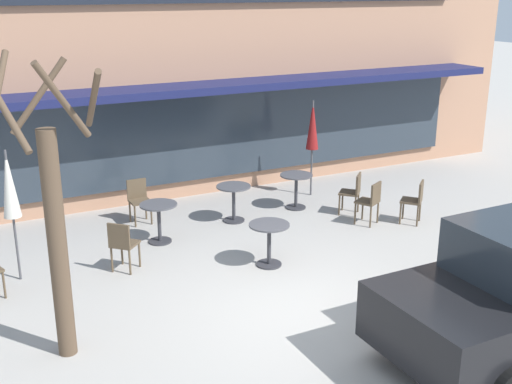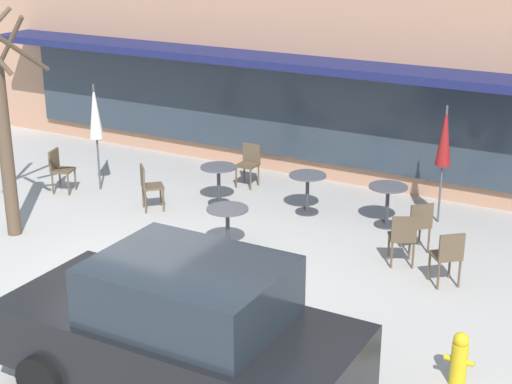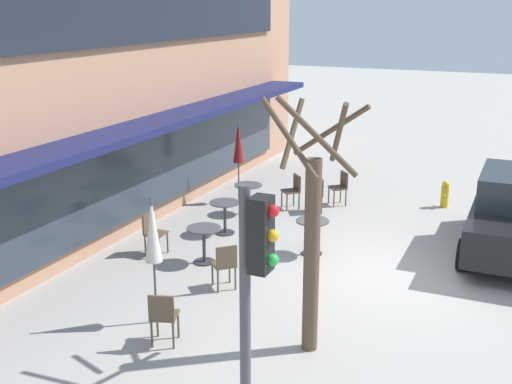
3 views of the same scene
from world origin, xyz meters
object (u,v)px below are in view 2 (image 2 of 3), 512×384
(cafe_chair_3, at_px, (448,254))
(cafe_chair_5, at_px, (403,236))
(fire_hydrant, at_px, (459,359))
(patio_umbrella_green_folded, at_px, (95,112))
(cafe_table_near_wall, at_px, (228,222))
(parked_sedan, at_px, (182,331))
(cafe_chair_2, at_px, (249,162))
(cafe_chair_4, at_px, (418,223))
(cafe_table_streetside, at_px, (219,178))
(street_tree, at_px, (3,132))
(patio_umbrella_cream_folded, at_px, (445,137))
(cafe_chair_0, at_px, (149,184))
(cafe_table_by_tree, at_px, (307,187))
(cafe_table_mid_patio, at_px, (388,199))
(cafe_chair_1, at_px, (59,167))

(cafe_chair_3, height_order, cafe_chair_5, same)
(fire_hydrant, bearing_deg, patio_umbrella_green_folded, 157.85)
(cafe_table_near_wall, xyz_separation_m, parked_sedan, (1.80, -3.92, 0.36))
(patio_umbrella_green_folded, height_order, parked_sedan, patio_umbrella_green_folded)
(cafe_chair_2, distance_m, cafe_chair_4, 4.45)
(cafe_table_streetside, relative_size, patio_umbrella_green_folded, 0.35)
(street_tree, bearing_deg, cafe_chair_5, 17.99)
(patio_umbrella_cream_folded, height_order, cafe_chair_0, patio_umbrella_cream_folded)
(cafe_table_near_wall, bearing_deg, patio_umbrella_cream_folded, 48.13)
(cafe_chair_0, bearing_deg, street_tree, -122.68)
(cafe_chair_3, relative_size, street_tree, 0.22)
(cafe_table_near_wall, bearing_deg, patio_umbrella_green_folded, 160.86)
(cafe_table_by_tree, xyz_separation_m, cafe_table_mid_patio, (1.55, 0.13, 0.00))
(parked_sedan, distance_m, fire_hydrant, 3.32)
(cafe_chair_2, bearing_deg, cafe_table_mid_patio, -11.95)
(cafe_table_near_wall, height_order, patio_umbrella_green_folded, patio_umbrella_green_folded)
(patio_umbrella_cream_folded, relative_size, cafe_chair_0, 2.47)
(cafe_table_by_tree, xyz_separation_m, patio_umbrella_green_folded, (-4.31, -0.90, 1.11))
(cafe_table_streetside, relative_size, cafe_chair_1, 0.85)
(cafe_chair_2, xyz_separation_m, cafe_chair_4, (4.16, -1.58, 0.00))
(cafe_chair_5, relative_size, parked_sedan, 0.21)
(cafe_chair_1, height_order, cafe_chair_4, same)
(cafe_table_streetside, xyz_separation_m, patio_umbrella_green_folded, (-2.58, -0.50, 1.11))
(cafe_table_near_wall, relative_size, patio_umbrella_green_folded, 0.35)
(cafe_chair_2, relative_size, street_tree, 0.22)
(cafe_chair_5, bearing_deg, cafe_chair_4, 86.87)
(cafe_table_near_wall, bearing_deg, cafe_table_mid_patio, 50.99)
(cafe_chair_4, distance_m, parked_sedan, 5.52)
(cafe_table_near_wall, bearing_deg, cafe_chair_5, 16.89)
(patio_umbrella_green_folded, distance_m, fire_hydrant, 9.20)
(cafe_chair_0, xyz_separation_m, street_tree, (-1.38, -2.15, 1.35))
(cafe_chair_2, distance_m, cafe_chair_3, 5.60)
(patio_umbrella_cream_folded, relative_size, cafe_chair_2, 2.47)
(cafe_chair_1, bearing_deg, street_tree, -68.53)
(street_tree, relative_size, fire_hydrant, 5.67)
(patio_umbrella_cream_folded, distance_m, street_tree, 7.70)
(cafe_chair_1, relative_size, street_tree, 0.22)
(cafe_table_by_tree, height_order, cafe_chair_4, cafe_chair_4)
(cafe_table_near_wall, distance_m, parked_sedan, 4.33)
(cafe_table_mid_patio, distance_m, cafe_chair_3, 2.53)
(cafe_table_near_wall, xyz_separation_m, cafe_chair_1, (-4.52, 0.84, 0.01))
(cafe_table_streetside, height_order, cafe_chair_2, cafe_chair_2)
(cafe_table_near_wall, height_order, cafe_chair_0, cafe_chair_0)
(patio_umbrella_green_folded, distance_m, parked_sedan, 7.82)
(cafe_table_by_tree, distance_m, fire_hydrant, 5.98)
(cafe_table_near_wall, height_order, parked_sedan, parked_sedan)
(cafe_chair_3, xyz_separation_m, street_tree, (-7.29, -1.74, 1.35))
(cafe_chair_0, bearing_deg, cafe_table_near_wall, -21.15)
(cafe_table_streetside, distance_m, fire_hydrant, 7.06)
(cafe_table_near_wall, xyz_separation_m, patio_umbrella_cream_folded, (2.70, 3.02, 1.11))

